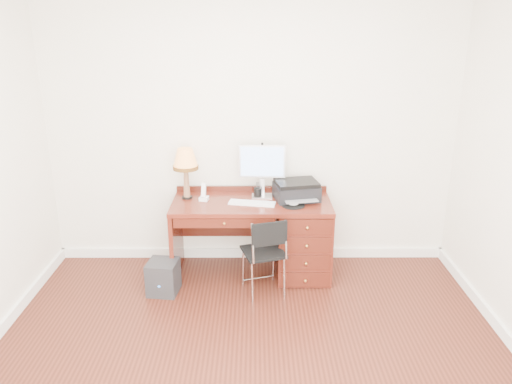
{
  "coord_description": "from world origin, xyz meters",
  "views": [
    {
      "loc": [
        0.03,
        -3.02,
        2.38
      ],
      "look_at": [
        0.04,
        1.2,
        0.91
      ],
      "focal_mm": 35.0,
      "sensor_mm": 36.0,
      "label": 1
    }
  ],
  "objects_px": {
    "desk": "(285,234)",
    "chair": "(264,249)",
    "equipment_box": "(163,277)",
    "phone": "(204,195)",
    "monitor": "(262,164)",
    "leg_lamp": "(185,162)",
    "printer": "(296,190)"
  },
  "relations": [
    {
      "from": "leg_lamp",
      "to": "phone",
      "type": "xyz_separation_m",
      "value": [
        0.17,
        -0.06,
        -0.31
      ]
    },
    {
      "from": "phone",
      "to": "desk",
      "type": "bearing_deg",
      "value": 9.23
    },
    {
      "from": "phone",
      "to": "chair",
      "type": "bearing_deg",
      "value": -27.38
    },
    {
      "from": "chair",
      "to": "equipment_box",
      "type": "xyz_separation_m",
      "value": [
        -0.91,
        0.04,
        -0.3
      ]
    },
    {
      "from": "monitor",
      "to": "chair",
      "type": "xyz_separation_m",
      "value": [
        0.01,
        -0.57,
        -0.62
      ]
    },
    {
      "from": "chair",
      "to": "monitor",
      "type": "bearing_deg",
      "value": 74.11
    },
    {
      "from": "leg_lamp",
      "to": "desk",
      "type": "bearing_deg",
      "value": -5.31
    },
    {
      "from": "phone",
      "to": "printer",
      "type": "bearing_deg",
      "value": 13.64
    },
    {
      "from": "monitor",
      "to": "equipment_box",
      "type": "distance_m",
      "value": 1.4
    },
    {
      "from": "printer",
      "to": "phone",
      "type": "relative_size",
      "value": 2.7
    },
    {
      "from": "printer",
      "to": "desk",
      "type": "bearing_deg",
      "value": -160.01
    },
    {
      "from": "printer",
      "to": "chair",
      "type": "xyz_separation_m",
      "value": [
        -0.32,
        -0.48,
        -0.38
      ]
    },
    {
      "from": "desk",
      "to": "phone",
      "type": "bearing_deg",
      "value": 178.09
    },
    {
      "from": "desk",
      "to": "monitor",
      "type": "height_order",
      "value": "monitor"
    },
    {
      "from": "chair",
      "to": "phone",
      "type": "bearing_deg",
      "value": 124.8
    },
    {
      "from": "chair",
      "to": "equipment_box",
      "type": "height_order",
      "value": "chair"
    },
    {
      "from": "phone",
      "to": "chair",
      "type": "height_order",
      "value": "phone"
    },
    {
      "from": "phone",
      "to": "leg_lamp",
      "type": "bearing_deg",
      "value": 170.98
    },
    {
      "from": "monitor",
      "to": "phone",
      "type": "relative_size",
      "value": 2.99
    },
    {
      "from": "equipment_box",
      "to": "chair",
      "type": "bearing_deg",
      "value": 4.85
    },
    {
      "from": "chair",
      "to": "equipment_box",
      "type": "bearing_deg",
      "value": 160.97
    },
    {
      "from": "leg_lamp",
      "to": "chair",
      "type": "xyz_separation_m",
      "value": [
        0.73,
        -0.51,
        -0.66
      ]
    },
    {
      "from": "equipment_box",
      "to": "monitor",
      "type": "bearing_deg",
      "value": 37.83
    },
    {
      "from": "leg_lamp",
      "to": "equipment_box",
      "type": "bearing_deg",
      "value": -111.45
    },
    {
      "from": "monitor",
      "to": "phone",
      "type": "distance_m",
      "value": 0.63
    },
    {
      "from": "desk",
      "to": "leg_lamp",
      "type": "distance_m",
      "value": 1.18
    },
    {
      "from": "desk",
      "to": "chair",
      "type": "bearing_deg",
      "value": -116.84
    },
    {
      "from": "phone",
      "to": "chair",
      "type": "relative_size",
      "value": 0.23
    },
    {
      "from": "desk",
      "to": "equipment_box",
      "type": "height_order",
      "value": "desk"
    },
    {
      "from": "printer",
      "to": "equipment_box",
      "type": "xyz_separation_m",
      "value": [
        -1.23,
        -0.45,
        -0.68
      ]
    },
    {
      "from": "monitor",
      "to": "phone",
      "type": "bearing_deg",
      "value": -164.9
    },
    {
      "from": "desk",
      "to": "chair",
      "type": "distance_m",
      "value": 0.47
    }
  ]
}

